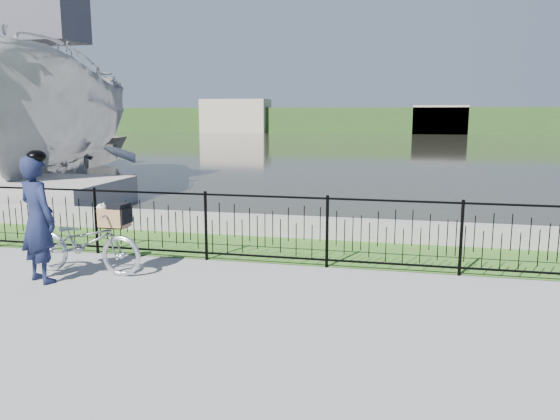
% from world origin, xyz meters
% --- Properties ---
extents(ground, '(120.00, 120.00, 0.00)m').
position_xyz_m(ground, '(0.00, 0.00, 0.00)').
color(ground, gray).
rests_on(ground, ground).
extents(grass_strip, '(60.00, 2.00, 0.01)m').
position_xyz_m(grass_strip, '(0.00, 2.60, 0.00)').
color(grass_strip, '#37651F').
rests_on(grass_strip, ground).
extents(water, '(120.00, 120.00, 0.00)m').
position_xyz_m(water, '(0.00, 33.00, 0.00)').
color(water, '#27271D').
rests_on(water, ground).
extents(quay_wall, '(60.00, 0.30, 0.40)m').
position_xyz_m(quay_wall, '(0.00, 3.60, 0.20)').
color(quay_wall, gray).
rests_on(quay_wall, ground).
extents(fence, '(14.00, 0.06, 1.15)m').
position_xyz_m(fence, '(0.00, 1.60, 0.58)').
color(fence, black).
rests_on(fence, ground).
extents(far_treeline, '(120.00, 6.00, 3.00)m').
position_xyz_m(far_treeline, '(0.00, 60.00, 1.50)').
color(far_treeline, '#27451A').
rests_on(far_treeline, ground).
extents(far_building_left, '(8.00, 4.00, 4.00)m').
position_xyz_m(far_building_left, '(-18.00, 58.00, 2.00)').
color(far_building_left, '#A29582').
rests_on(far_building_left, ground).
extents(far_building_right, '(6.00, 3.00, 3.20)m').
position_xyz_m(far_building_right, '(6.00, 58.50, 1.60)').
color(far_building_right, '#A29582').
rests_on(far_building_right, ground).
extents(bicycle_rig, '(1.83, 0.64, 1.11)m').
position_xyz_m(bicycle_rig, '(-2.51, 0.48, 0.49)').
color(bicycle_rig, silver).
rests_on(bicycle_rig, ground).
extents(cyclist, '(0.79, 0.67, 1.90)m').
position_xyz_m(cyclist, '(-2.92, -0.02, 0.93)').
color(cyclist, '#131934').
rests_on(cyclist, ground).
extents(boat_near, '(7.71, 11.94, 6.12)m').
position_xyz_m(boat_near, '(-8.73, 8.72, 2.24)').
color(boat_near, '#A5A6A5').
rests_on(boat_near, water).
extents(boat_far, '(9.36, 11.44, 2.07)m').
position_xyz_m(boat_far, '(-13.45, 12.79, 1.04)').
color(boat_far, '#A5A6A5').
rests_on(boat_far, water).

